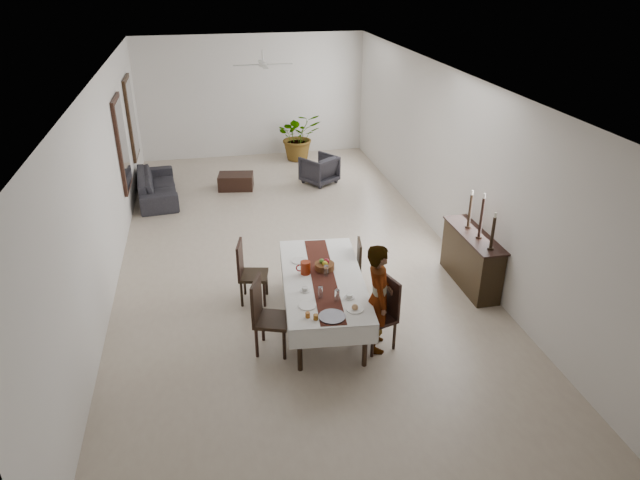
# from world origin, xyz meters

# --- Properties ---
(floor) EXTENTS (6.00, 12.00, 0.00)m
(floor) POSITION_xyz_m (0.00, 0.00, 0.00)
(floor) COLOR beige
(floor) RESTS_ON ground
(ceiling) EXTENTS (6.00, 12.00, 0.02)m
(ceiling) POSITION_xyz_m (0.00, 0.00, 3.20)
(ceiling) COLOR white
(ceiling) RESTS_ON wall_back
(wall_back) EXTENTS (6.00, 0.02, 3.20)m
(wall_back) POSITION_xyz_m (0.00, 6.00, 1.60)
(wall_back) COLOR white
(wall_back) RESTS_ON floor
(wall_front) EXTENTS (6.00, 0.02, 3.20)m
(wall_front) POSITION_xyz_m (0.00, -6.00, 1.60)
(wall_front) COLOR white
(wall_front) RESTS_ON floor
(wall_left) EXTENTS (0.02, 12.00, 3.20)m
(wall_left) POSITION_xyz_m (-3.00, 0.00, 1.60)
(wall_left) COLOR white
(wall_left) RESTS_ON floor
(wall_right) EXTENTS (0.02, 12.00, 3.20)m
(wall_right) POSITION_xyz_m (3.00, 0.00, 1.60)
(wall_right) COLOR white
(wall_right) RESTS_ON floor
(dining_table_top) EXTENTS (1.20, 2.43, 0.05)m
(dining_table_top) POSITION_xyz_m (0.16, -2.33, 0.71)
(dining_table_top) COLOR black
(dining_table_top) RESTS_ON table_leg_fl
(table_leg_fl) EXTENTS (0.07, 0.07, 0.68)m
(table_leg_fl) POSITION_xyz_m (-0.37, -3.40, 0.34)
(table_leg_fl) COLOR black
(table_leg_fl) RESTS_ON floor
(table_leg_fr) EXTENTS (0.07, 0.07, 0.68)m
(table_leg_fr) POSITION_xyz_m (0.48, -3.48, 0.34)
(table_leg_fr) COLOR black
(table_leg_fr) RESTS_ON floor
(table_leg_bl) EXTENTS (0.07, 0.07, 0.68)m
(table_leg_bl) POSITION_xyz_m (-0.16, -1.18, 0.34)
(table_leg_bl) COLOR black
(table_leg_bl) RESTS_ON floor
(table_leg_br) EXTENTS (0.07, 0.07, 0.68)m
(table_leg_br) POSITION_xyz_m (0.70, -1.26, 0.34)
(table_leg_br) COLOR black
(table_leg_br) RESTS_ON floor
(tablecloth_top) EXTENTS (1.39, 2.62, 0.01)m
(tablecloth_top) POSITION_xyz_m (0.16, -2.33, 0.74)
(tablecloth_top) COLOR white
(tablecloth_top) RESTS_ON dining_table_top
(tablecloth_drape_left) EXTENTS (0.25, 2.51, 0.29)m
(tablecloth_drape_left) POSITION_xyz_m (-0.40, -2.27, 0.60)
(tablecloth_drape_left) COLOR white
(tablecloth_drape_left) RESTS_ON dining_table_top
(tablecloth_drape_right) EXTENTS (0.25, 2.51, 0.29)m
(tablecloth_drape_right) POSITION_xyz_m (0.73, -2.38, 0.60)
(tablecloth_drape_right) COLOR white
(tablecloth_drape_right) RESTS_ON dining_table_top
(tablecloth_drape_near) EXTENTS (1.15, 0.12, 0.29)m
(tablecloth_drape_near) POSITION_xyz_m (0.04, -3.58, 0.60)
(tablecloth_drape_near) COLOR white
(tablecloth_drape_near) RESTS_ON dining_table_top
(tablecloth_drape_far) EXTENTS (1.15, 0.12, 0.29)m
(tablecloth_drape_far) POSITION_xyz_m (0.29, -1.08, 0.60)
(tablecloth_drape_far) COLOR silver
(tablecloth_drape_far) RESTS_ON dining_table_top
(table_runner) EXTENTS (0.58, 2.46, 0.00)m
(table_runner) POSITION_xyz_m (0.16, -2.33, 0.75)
(table_runner) COLOR #572318
(table_runner) RESTS_ON tablecloth_top
(red_pitcher) EXTENTS (0.16, 0.16, 0.20)m
(red_pitcher) POSITION_xyz_m (-0.06, -2.16, 0.84)
(red_pitcher) COLOR maroon
(red_pitcher) RESTS_ON tablecloth_top
(pitcher_handle) EXTENTS (0.12, 0.03, 0.12)m
(pitcher_handle) POSITION_xyz_m (-0.15, -2.15, 0.84)
(pitcher_handle) COLOR maroon
(pitcher_handle) RESTS_ON red_pitcher
(wine_glass_near) EXTENTS (0.07, 0.07, 0.17)m
(wine_glass_near) POSITION_xyz_m (0.22, -2.97, 0.83)
(wine_glass_near) COLOR white
(wine_glass_near) RESTS_ON tablecloth_top
(wine_glass_mid) EXTENTS (0.07, 0.07, 0.17)m
(wine_glass_mid) POSITION_xyz_m (0.02, -2.85, 0.83)
(wine_glass_mid) COLOR silver
(wine_glass_mid) RESTS_ON tablecloth_top
(wine_glass_far) EXTENTS (0.07, 0.07, 0.17)m
(wine_glass_far) POSITION_xyz_m (0.22, -2.28, 0.83)
(wine_glass_far) COLOR white
(wine_glass_far) RESTS_ON tablecloth_top
(teacup_right) EXTENTS (0.09, 0.09, 0.06)m
(teacup_right) POSITION_xyz_m (0.40, -2.94, 0.77)
(teacup_right) COLOR white
(teacup_right) RESTS_ON saucer_right
(saucer_right) EXTENTS (0.15, 0.15, 0.01)m
(saucer_right) POSITION_xyz_m (0.40, -2.94, 0.75)
(saucer_right) COLOR silver
(saucer_right) RESTS_ON tablecloth_top
(teacup_left) EXTENTS (0.09, 0.09, 0.06)m
(teacup_left) POSITION_xyz_m (-0.16, -2.64, 0.77)
(teacup_left) COLOR silver
(teacup_left) RESTS_ON saucer_left
(saucer_left) EXTENTS (0.15, 0.15, 0.01)m
(saucer_left) POSITION_xyz_m (-0.16, -2.64, 0.75)
(saucer_left) COLOR white
(saucer_left) RESTS_ON tablecloth_top
(plate_near_right) EXTENTS (0.23, 0.23, 0.01)m
(plate_near_right) POSITION_xyz_m (0.40, -3.24, 0.75)
(plate_near_right) COLOR white
(plate_near_right) RESTS_ON tablecloth_top
(bread_near_right) EXTENTS (0.09, 0.09, 0.09)m
(bread_near_right) POSITION_xyz_m (0.40, -3.24, 0.78)
(bread_near_right) COLOR tan
(bread_near_right) RESTS_ON plate_near_right
(plate_near_left) EXTENTS (0.23, 0.23, 0.01)m
(plate_near_left) POSITION_xyz_m (-0.20, -3.03, 0.75)
(plate_near_left) COLOR white
(plate_near_left) RESTS_ON tablecloth_top
(plate_far_left) EXTENTS (0.23, 0.23, 0.01)m
(plate_far_left) POSITION_xyz_m (-0.09, -1.76, 0.75)
(plate_far_left) COLOR white
(plate_far_left) RESTS_ON tablecloth_top
(serving_tray) EXTENTS (0.35, 0.35, 0.02)m
(serving_tray) POSITION_xyz_m (0.06, -3.35, 0.75)
(serving_tray) COLOR #46454B
(serving_tray) RESTS_ON tablecloth_top
(jam_jar_a) EXTENTS (0.06, 0.06, 0.07)m
(jam_jar_a) POSITION_xyz_m (-0.15, -3.36, 0.78)
(jam_jar_a) COLOR #895213
(jam_jar_a) RESTS_ON tablecloth_top
(jam_jar_b) EXTENTS (0.06, 0.06, 0.07)m
(jam_jar_b) POSITION_xyz_m (-0.24, -3.29, 0.78)
(jam_jar_b) COLOR #9C5216
(jam_jar_b) RESTS_ON tablecloth_top
(fruit_basket) EXTENTS (0.29, 0.29, 0.10)m
(fruit_basket) POSITION_xyz_m (0.24, -2.09, 0.79)
(fruit_basket) COLOR brown
(fruit_basket) RESTS_ON tablecloth_top
(fruit_red) EXTENTS (0.09, 0.09, 0.09)m
(fruit_red) POSITION_xyz_m (0.27, -2.07, 0.87)
(fruit_red) COLOR maroon
(fruit_red) RESTS_ON fruit_basket
(fruit_green) EXTENTS (0.08, 0.08, 0.08)m
(fruit_green) POSITION_xyz_m (0.20, -2.06, 0.87)
(fruit_green) COLOR #437423
(fruit_green) RESTS_ON fruit_basket
(fruit_yellow) EXTENTS (0.08, 0.08, 0.08)m
(fruit_yellow) POSITION_xyz_m (0.23, -2.14, 0.87)
(fruit_yellow) COLOR gold
(fruit_yellow) RESTS_ON fruit_basket
(chair_right_near_seat) EXTENTS (0.55, 0.55, 0.05)m
(chair_right_near_seat) POSITION_xyz_m (0.76, -3.09, 0.46)
(chair_right_near_seat) COLOR black
(chair_right_near_seat) RESTS_ON chair_right_near_leg_fl
(chair_right_near_leg_fl) EXTENTS (0.06, 0.06, 0.44)m
(chair_right_near_leg_fl) POSITION_xyz_m (0.99, -3.21, 0.22)
(chair_right_near_leg_fl) COLOR black
(chair_right_near_leg_fl) RESTS_ON floor
(chair_right_near_leg_fr) EXTENTS (0.06, 0.06, 0.44)m
(chair_right_near_leg_fr) POSITION_xyz_m (0.88, -2.87, 0.22)
(chair_right_near_leg_fr) COLOR black
(chair_right_near_leg_fr) RESTS_ON floor
(chair_right_near_leg_bl) EXTENTS (0.06, 0.06, 0.44)m
(chair_right_near_leg_bl) POSITION_xyz_m (0.64, -3.32, 0.22)
(chair_right_near_leg_bl) COLOR black
(chair_right_near_leg_bl) RESTS_ON floor
(chair_right_near_leg_br) EXTENTS (0.06, 0.06, 0.44)m
(chair_right_near_leg_br) POSITION_xyz_m (0.53, -2.97, 0.22)
(chair_right_near_leg_br) COLOR black
(chair_right_near_leg_br) RESTS_ON floor
(chair_right_near_back) EXTENTS (0.17, 0.43, 0.56)m
(chair_right_near_back) POSITION_xyz_m (0.95, -3.03, 0.76)
(chair_right_near_back) COLOR black
(chair_right_near_back) RESTS_ON chair_right_near_seat
(chair_right_far_seat) EXTENTS (0.46, 0.46, 0.05)m
(chair_right_far_seat) POSITION_xyz_m (0.71, -1.65, 0.42)
(chair_right_far_seat) COLOR black
(chair_right_far_seat) RESTS_ON chair_right_far_leg_fl
(chair_right_far_leg_fl) EXTENTS (0.05, 0.05, 0.39)m
(chair_right_far_leg_fl) POSITION_xyz_m (0.84, -1.84, 0.20)
(chair_right_far_leg_fl) COLOR black
(chair_right_far_leg_fl) RESTS_ON floor
(chair_right_far_leg_fr) EXTENTS (0.05, 0.05, 0.39)m
(chair_right_far_leg_fr) POSITION_xyz_m (0.90, -1.52, 0.20)
(chair_right_far_leg_fr) COLOR black
(chair_right_far_leg_fr) RESTS_ON floor
(chair_right_far_leg_bl) EXTENTS (0.05, 0.05, 0.39)m
(chair_right_far_leg_bl) POSITION_xyz_m (0.52, -1.79, 0.20)
(chair_right_far_leg_bl) COLOR black
(chair_right_far_leg_bl) RESTS_ON floor
(chair_right_far_leg_br) EXTENTS (0.05, 0.05, 0.39)m
(chair_right_far_leg_br) POSITION_xyz_m (0.57, -1.46, 0.20)
(chair_right_far_leg_br) COLOR black
(chair_right_far_leg_br) RESTS_ON floor
(chair_right_far_back) EXTENTS (0.10, 0.40, 0.51)m
(chair_right_far_back) POSITION_xyz_m (0.89, -1.68, 0.69)
(chair_right_far_back) COLOR black
(chair_right_far_back) RESTS_ON chair_right_far_seat
(chair_left_near_seat) EXTENTS (0.59, 0.59, 0.05)m
(chair_left_near_seat) POSITION_xyz_m (-0.66, -2.88, 0.49)
(chair_left_near_seat) COLOR black
(chair_left_near_seat) RESTS_ON chair_left_near_leg_fl
(chair_left_near_leg_fl) EXTENTS (0.06, 0.06, 0.46)m
(chair_left_near_leg_fl) POSITION_xyz_m (-0.77, -2.64, 0.23)
(chair_left_near_leg_fl) COLOR black
(chair_left_near_leg_fl) RESTS_ON floor
(chair_left_near_leg_fr) EXTENTS (0.06, 0.06, 0.46)m
(chair_left_near_leg_fr) POSITION_xyz_m (-0.90, -3.00, 0.23)
(chair_left_near_leg_fr) COLOR black
(chair_left_near_leg_fr) RESTS_ON floor
(chair_left_near_leg_bl) EXTENTS (0.06, 0.06, 0.46)m
(chair_left_near_leg_bl) POSITION_xyz_m (-0.41, -2.77, 0.23)
(chair_left_near_leg_bl) COLOR black
(chair_left_near_leg_bl) RESTS_ON floor
(chair_left_near_leg_br) EXTENTS (0.06, 0.06, 0.46)m
(chair_left_near_leg_br) POSITION_xyz_m (-0.54, -3.12, 0.23)
(chair_left_near_leg_br) COLOR black
(chair_left_near_leg_br) RESTS_ON floor
(chair_left_near_back) EXTENTS (0.19, 0.45, 0.59)m
(chair_left_near_back) POSITION_xyz_m (-0.85, -2.81, 0.80)
(chair_left_near_back) COLOR black
(chair_left_near_back) RESTS_ON chair_left_near_seat
(chair_left_far_seat) EXTENTS (0.51, 0.51, 0.05)m
(chair_left_far_seat) POSITION_xyz_m (-0.78, -1.55, 0.45)
(chair_left_far_seat) COLOR black
(chair_left_far_seat) RESTS_ON chair_left_far_leg_fl
(chair_left_far_leg_fl) EXTENTS (0.05, 0.05, 0.43)m
(chair_left_far_leg_fl) POSITION_xyz_m (-0.92, -1.34, 0.21)
(chair_left_far_leg_fl) COLOR black
(chair_left_far_leg_fl) RESTS_ON floor
(chair_left_far_leg_fr) EXTENTS (0.05, 0.05, 0.43)m
(chair_left_far_leg_fr) POSITION_xyz_m (-0.99, -1.68, 0.21)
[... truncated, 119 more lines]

